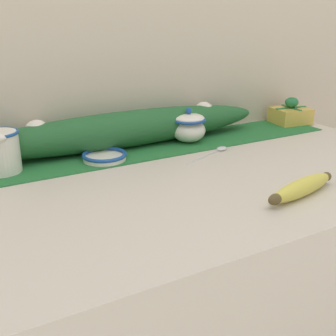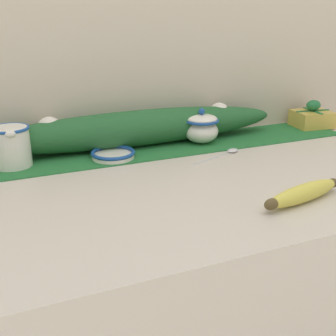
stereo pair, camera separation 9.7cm
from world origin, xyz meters
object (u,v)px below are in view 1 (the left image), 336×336
(cream_pitcher, at_px, (0,150))
(sugar_bowl, at_px, (189,127))
(banana, at_px, (302,188))
(spoon, at_px, (219,150))
(small_dish, at_px, (105,156))
(gift_box, at_px, (291,114))

(cream_pitcher, relative_size, sugar_bowl, 1.11)
(sugar_bowl, xyz_separation_m, banana, (0.00, -0.48, -0.03))
(banana, bearing_deg, spoon, 85.27)
(sugar_bowl, height_order, small_dish, sugar_bowl)
(sugar_bowl, height_order, spoon, sugar_bowl)
(cream_pitcher, bearing_deg, gift_box, 1.20)
(banana, bearing_deg, gift_box, 47.82)
(small_dish, relative_size, banana, 0.53)
(cream_pitcher, height_order, gift_box, cream_pitcher)
(cream_pitcher, relative_size, banana, 0.52)
(cream_pitcher, bearing_deg, sugar_bowl, -0.14)
(small_dish, height_order, spoon, small_dish)
(banana, bearing_deg, small_dish, 124.20)
(small_dish, bearing_deg, sugar_bowl, 7.29)
(spoon, bearing_deg, gift_box, -1.57)
(sugar_bowl, relative_size, spoon, 0.60)
(spoon, distance_m, gift_box, 0.45)
(cream_pitcher, distance_m, gift_box, 1.02)
(small_dish, distance_m, gift_box, 0.75)
(banana, height_order, spoon, banana)
(cream_pitcher, bearing_deg, spoon, -11.78)
(cream_pitcher, relative_size, small_dish, 0.98)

